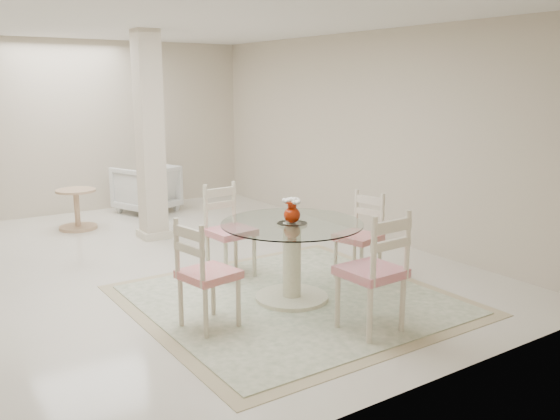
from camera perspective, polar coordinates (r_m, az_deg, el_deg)
ground at (r=6.82m, az=-11.74°, el=-5.50°), size 7.00×7.00×0.00m
room_shell at (r=6.51m, az=-12.45°, el=10.26°), size 6.02×7.02×2.71m
column at (r=7.93m, az=-12.42°, el=6.90°), size 0.30×0.30×2.70m
area_rug at (r=5.73m, az=1.13°, el=-8.62°), size 2.85×2.85×0.02m
dining_table at (r=5.60m, az=1.15°, el=-4.97°), size 1.32×1.32×0.76m
red_vase at (r=5.48m, az=1.18°, el=-0.03°), size 0.18×0.17×0.24m
dining_chair_east at (r=6.28m, az=7.91°, el=-1.85°), size 0.48×0.48×1.01m
dining_chair_north at (r=6.31m, az=-5.15°, el=-1.30°), size 0.46×0.47×1.09m
dining_chair_west at (r=4.94m, az=-7.52°, el=-5.43°), size 0.49×0.49×1.05m
dining_chair_south at (r=4.87m, az=9.39°, el=-5.11°), size 0.48×0.48×1.15m
armchair_white at (r=9.71m, az=-12.74°, el=2.03°), size 1.06×1.07×0.76m
side_table at (r=8.86m, az=-18.94°, el=-0.07°), size 0.55×0.55×0.57m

